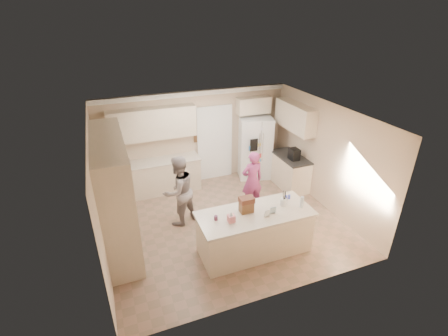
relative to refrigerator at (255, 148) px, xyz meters
name	(u,v)px	position (x,y,z in m)	size (l,w,h in m)	color
floor	(225,223)	(-1.66, -1.94, -0.91)	(5.20, 4.60, 0.02)	#8C6A55
ceiling	(226,115)	(-1.66, -1.94, 1.71)	(5.20, 4.60, 0.02)	white
wall_back	(195,138)	(-1.66, 0.37, 0.40)	(5.20, 0.02, 2.60)	#CDB293
wall_front	(279,236)	(-1.66, -4.25, 0.40)	(5.20, 0.02, 2.60)	#CDB293
wall_left	(98,196)	(-4.27, -1.94, 0.40)	(0.02, 4.60, 2.60)	#CDB293
wall_right	(326,156)	(0.95, -1.94, 0.40)	(0.02, 4.60, 2.60)	#CDB293
crown_back	(194,94)	(-1.66, 0.32, 1.63)	(5.20, 0.08, 0.12)	white
pantry_bank	(115,193)	(-3.96, -1.74, 0.28)	(0.60, 2.60, 2.35)	beige
back_base_cab	(159,177)	(-2.81, 0.06, -0.46)	(2.20, 0.60, 0.88)	beige
back_countertop	(157,162)	(-2.81, 0.05, 0.00)	(2.24, 0.63, 0.04)	#C1B19F
back_upper_cab	(153,124)	(-2.81, 0.19, 1.00)	(2.20, 0.35, 0.80)	beige
doorway_opening	(215,144)	(-1.11, 0.34, 0.15)	(0.90, 0.06, 2.10)	black
doorway_casing	(215,144)	(-1.11, 0.31, 0.15)	(1.02, 0.03, 2.22)	white
wall_frame_upper	(196,129)	(-1.64, 0.33, 0.65)	(0.15, 0.02, 0.20)	brown
wall_frame_lower	(196,139)	(-1.64, 0.33, 0.38)	(0.15, 0.02, 0.20)	brown
refrigerator	(255,148)	(0.00, 0.00, 0.00)	(0.90, 0.70, 1.80)	white
fridge_seam	(260,152)	(0.00, -0.35, 0.00)	(0.01, 0.02, 1.78)	gray
fridge_dispenser	(254,145)	(-0.22, -0.37, 0.25)	(0.22, 0.03, 0.35)	black
fridge_handle_l	(259,148)	(-0.05, -0.37, 0.15)	(0.02, 0.02, 0.85)	silver
fridge_handle_r	(263,147)	(0.05, -0.37, 0.15)	(0.02, 0.02, 0.85)	silver
over_fridge_cab	(253,105)	(-0.01, 0.19, 1.20)	(0.95, 0.35, 0.45)	beige
right_base_cab	(290,172)	(0.64, -0.94, -0.46)	(0.60, 1.20, 0.88)	beige
right_countertop	(291,157)	(0.63, -0.94, 0.00)	(0.63, 1.24, 0.04)	#2D2B28
right_upper_cab	(295,117)	(0.76, -0.74, 1.05)	(0.35, 1.50, 0.70)	beige
coffee_maker	(294,154)	(0.59, -1.14, 0.17)	(0.22, 0.28, 0.30)	black
island_base	(254,233)	(-1.46, -3.04, -0.46)	(2.20, 0.90, 0.88)	beige
island_top	(255,214)	(-1.46, -3.04, 0.00)	(2.28, 0.96, 0.05)	#C1B19F
utensil_crock	(283,202)	(-0.81, -2.99, 0.10)	(0.13, 0.13, 0.15)	white
tissue_box	(231,218)	(-2.01, -3.14, 0.10)	(0.13, 0.13, 0.14)	pink
tissue_plume	(231,213)	(-2.01, -3.14, 0.20)	(0.08, 0.08, 0.08)	white
dollhouse_body	(246,207)	(-1.61, -2.94, 0.14)	(0.26, 0.18, 0.22)	brown
dollhouse_roof	(247,200)	(-1.61, -2.94, 0.30)	(0.28, 0.20, 0.10)	#592D1E
jam_jar	(216,218)	(-2.26, -2.99, 0.07)	(0.07, 0.07, 0.09)	#59263F
greeting_card_a	(267,213)	(-1.31, -3.24, 0.11)	(0.12, 0.01, 0.16)	white
greeting_card_b	(273,210)	(-1.16, -3.19, 0.11)	(0.12, 0.01, 0.16)	silver
water_bottle	(302,202)	(-0.51, -3.19, 0.14)	(0.07, 0.07, 0.24)	silver
shaker_salt	(286,197)	(-0.64, -2.82, 0.07)	(0.05, 0.05, 0.09)	#3B46B8
shaker_pepper	(289,197)	(-0.57, -2.82, 0.07)	(0.05, 0.05, 0.09)	#3B46B8
teen_boy	(179,191)	(-2.62, -1.52, -0.07)	(0.81, 0.63, 1.67)	#9C9593
teen_girl	(252,180)	(-0.80, -1.52, -0.15)	(0.55, 0.36, 1.50)	#9D345D
fridge_magnets	(261,152)	(0.00, -0.36, 0.00)	(0.76, 0.02, 1.44)	tan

